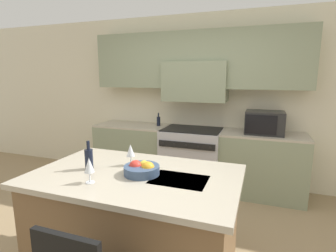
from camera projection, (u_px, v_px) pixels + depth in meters
back_cabinetry at (197, 86)px, 4.18m from camera, size 10.00×0.46×2.70m
back_counter at (192, 157)px, 4.16m from camera, size 3.28×0.62×0.93m
range_stove at (192, 158)px, 4.14m from camera, size 0.91×0.70×0.93m
microwave at (264, 123)px, 3.69m from camera, size 0.52×0.40×0.32m
kitchen_island at (136, 224)px, 2.29m from camera, size 1.73×1.08×0.94m
wine_bottle at (89, 158)px, 2.28m from camera, size 0.07×0.07×0.25m
wine_glass_near at (89, 166)px, 1.98m from camera, size 0.08×0.08×0.20m
wine_glass_far at (131, 151)px, 2.38m from camera, size 0.08×0.08×0.20m
fruit_bowl at (142, 169)px, 2.17m from camera, size 0.30×0.30×0.12m
oil_bottle_on_counter at (158, 121)px, 4.30m from camera, size 0.06×0.06×0.21m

